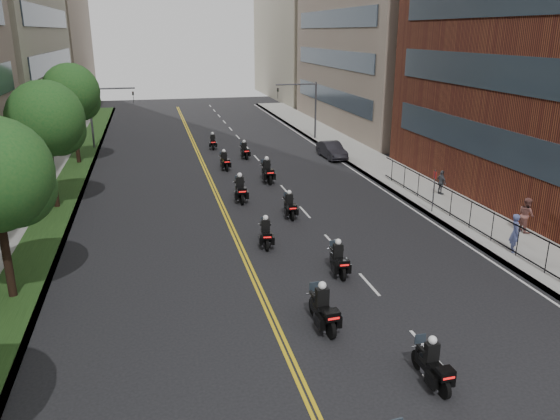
{
  "coord_description": "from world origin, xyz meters",
  "views": [
    {
      "loc": [
        -5.36,
        -9.59,
        10.23
      ],
      "look_at": [
        0.6,
        15.47,
        1.78
      ],
      "focal_mm": 35.0,
      "sensor_mm": 36.0,
      "label": 1
    }
  ],
  "objects_px": {
    "motorcycle_10": "(213,142)",
    "motorcycle_4": "(266,234)",
    "motorcycle_8": "(225,162)",
    "motorcycle_1": "(433,366)",
    "parked_sedan": "(332,150)",
    "motorcycle_3": "(338,261)",
    "motorcycle_6": "(240,190)",
    "motorcycle_9": "(245,151)",
    "motorcycle_7": "(267,172)",
    "pedestrian_a": "(515,233)",
    "motorcycle_5": "(290,207)",
    "pedestrian_c": "(441,182)",
    "motorcycle_2": "(323,310)",
    "pedestrian_b": "(526,215)"
  },
  "relations": [
    {
      "from": "motorcycle_1",
      "to": "motorcycle_7",
      "type": "xyz_separation_m",
      "value": [
        0.06,
        24.08,
        0.1
      ]
    },
    {
      "from": "motorcycle_4",
      "to": "motorcycle_6",
      "type": "bearing_deg",
      "value": 97.21
    },
    {
      "from": "motorcycle_2",
      "to": "motorcycle_4",
      "type": "xyz_separation_m",
      "value": [
        -0.36,
        8.24,
        -0.07
      ]
    },
    {
      "from": "motorcycle_5",
      "to": "motorcycle_8",
      "type": "relative_size",
      "value": 1.0
    },
    {
      "from": "motorcycle_10",
      "to": "motorcycle_4",
      "type": "bearing_deg",
      "value": -86.58
    },
    {
      "from": "motorcycle_1",
      "to": "parked_sedan",
      "type": "xyz_separation_m",
      "value": [
        7.0,
        30.4,
        0.06
      ]
    },
    {
      "from": "motorcycle_6",
      "to": "pedestrian_b",
      "type": "height_order",
      "value": "pedestrian_b"
    },
    {
      "from": "motorcycle_1",
      "to": "motorcycle_6",
      "type": "distance_m",
      "value": 20.13
    },
    {
      "from": "pedestrian_a",
      "to": "parked_sedan",
      "type": "bearing_deg",
      "value": 26.64
    },
    {
      "from": "motorcycle_5",
      "to": "pedestrian_c",
      "type": "xyz_separation_m",
      "value": [
        10.57,
        1.74,
        0.32
      ]
    },
    {
      "from": "parked_sedan",
      "to": "pedestrian_a",
      "type": "distance_m",
      "value": 22.08
    },
    {
      "from": "motorcycle_9",
      "to": "pedestrian_c",
      "type": "relative_size",
      "value": 1.33
    },
    {
      "from": "motorcycle_5",
      "to": "pedestrian_c",
      "type": "bearing_deg",
      "value": 11.49
    },
    {
      "from": "motorcycle_7",
      "to": "pedestrian_b",
      "type": "distance_m",
      "value": 17.38
    },
    {
      "from": "motorcycle_5",
      "to": "parked_sedan",
      "type": "xyz_separation_m",
      "value": [
        7.3,
        14.14,
        0.06
      ]
    },
    {
      "from": "motorcycle_6",
      "to": "motorcycle_8",
      "type": "relative_size",
      "value": 1.15
    },
    {
      "from": "motorcycle_1",
      "to": "pedestrian_a",
      "type": "xyz_separation_m",
      "value": [
        8.8,
        8.4,
        0.47
      ]
    },
    {
      "from": "motorcycle_6",
      "to": "motorcycle_7",
      "type": "relative_size",
      "value": 0.99
    },
    {
      "from": "motorcycle_6",
      "to": "pedestrian_a",
      "type": "xyz_separation_m",
      "value": [
        11.36,
        -11.57,
        0.37
      ]
    },
    {
      "from": "motorcycle_1",
      "to": "motorcycle_4",
      "type": "xyz_separation_m",
      "value": [
        -2.56,
        12.19,
        0.0
      ]
    },
    {
      "from": "motorcycle_2",
      "to": "motorcycle_7",
      "type": "distance_m",
      "value": 20.26
    },
    {
      "from": "motorcycle_4",
      "to": "motorcycle_3",
      "type": "bearing_deg",
      "value": -51.6
    },
    {
      "from": "motorcycle_5",
      "to": "motorcycle_6",
      "type": "relative_size",
      "value": 0.87
    },
    {
      "from": "motorcycle_4",
      "to": "parked_sedan",
      "type": "bearing_deg",
      "value": 69.52
    },
    {
      "from": "motorcycle_3",
      "to": "motorcycle_6",
      "type": "relative_size",
      "value": 0.89
    },
    {
      "from": "motorcycle_10",
      "to": "pedestrian_a",
      "type": "height_order",
      "value": "pedestrian_a"
    },
    {
      "from": "motorcycle_7",
      "to": "pedestrian_a",
      "type": "height_order",
      "value": "pedestrian_a"
    },
    {
      "from": "motorcycle_3",
      "to": "motorcycle_8",
      "type": "xyz_separation_m",
      "value": [
        -2.24,
        20.3,
        -0.01
      ]
    },
    {
      "from": "motorcycle_3",
      "to": "pedestrian_b",
      "type": "height_order",
      "value": "pedestrian_b"
    },
    {
      "from": "motorcycle_4",
      "to": "pedestrian_c",
      "type": "height_order",
      "value": "pedestrian_c"
    },
    {
      "from": "motorcycle_8",
      "to": "motorcycle_10",
      "type": "distance_m",
      "value": 8.06
    },
    {
      "from": "motorcycle_2",
      "to": "pedestrian_a",
      "type": "relative_size",
      "value": 1.27
    },
    {
      "from": "parked_sedan",
      "to": "motorcycle_9",
      "type": "bearing_deg",
      "value": 165.34
    },
    {
      "from": "parked_sedan",
      "to": "motorcycle_10",
      "type": "bearing_deg",
      "value": 144.48
    },
    {
      "from": "motorcycle_7",
      "to": "pedestrian_c",
      "type": "relative_size",
      "value": 1.58
    },
    {
      "from": "motorcycle_3",
      "to": "motorcycle_4",
      "type": "distance_m",
      "value": 4.67
    },
    {
      "from": "motorcycle_1",
      "to": "pedestrian_a",
      "type": "height_order",
      "value": "pedestrian_a"
    },
    {
      "from": "pedestrian_b",
      "to": "motorcycle_2",
      "type": "bearing_deg",
      "value": 120.52
    },
    {
      "from": "motorcycle_9",
      "to": "pedestrian_c",
      "type": "height_order",
      "value": "pedestrian_c"
    },
    {
      "from": "parked_sedan",
      "to": "motorcycle_5",
      "type": "bearing_deg",
      "value": -119.46
    },
    {
      "from": "motorcycle_9",
      "to": "pedestrian_b",
      "type": "height_order",
      "value": "pedestrian_b"
    },
    {
      "from": "motorcycle_4",
      "to": "motorcycle_8",
      "type": "distance_m",
      "value": 16.3
    },
    {
      "from": "pedestrian_a",
      "to": "motorcycle_5",
      "type": "bearing_deg",
      "value": 71.14
    },
    {
      "from": "motorcycle_8",
      "to": "pedestrian_b",
      "type": "bearing_deg",
      "value": -58.05
    },
    {
      "from": "motorcycle_3",
      "to": "pedestrian_c",
      "type": "distance_m",
      "value": 14.31
    },
    {
      "from": "motorcycle_7",
      "to": "motorcycle_9",
      "type": "height_order",
      "value": "motorcycle_7"
    },
    {
      "from": "motorcycle_8",
      "to": "parked_sedan",
      "type": "relative_size",
      "value": 0.52
    },
    {
      "from": "motorcycle_4",
      "to": "pedestrian_a",
      "type": "relative_size",
      "value": 1.14
    },
    {
      "from": "motorcycle_9",
      "to": "parked_sedan",
      "type": "bearing_deg",
      "value": -15.59
    },
    {
      "from": "motorcycle_1",
      "to": "motorcycle_3",
      "type": "bearing_deg",
      "value": 88.75
    }
  ]
}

